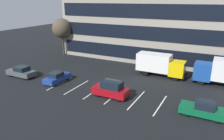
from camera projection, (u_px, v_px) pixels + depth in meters
ground_plane at (114, 86)px, 29.25m from camera, size 120.00×120.00×0.00m
office_building at (157, 0)px, 41.04m from camera, size 34.30×13.97×21.60m
lot_markings at (105, 93)px, 27.06m from camera, size 14.14×5.40×0.01m
box_truck_yellow at (160, 64)px, 32.55m from camera, size 7.14×2.36×3.31m
suv_maroon at (111, 89)px, 25.82m from camera, size 4.26×1.81×1.93m
sedan_charcoal at (21, 72)px, 32.55m from camera, size 4.45×1.86×1.59m
sedan_navy at (57, 77)px, 30.44m from camera, size 1.71×4.10×1.47m
sedan_forest at (203, 109)px, 21.58m from camera, size 4.30×1.80×1.54m
bare_tree at (62, 28)px, 43.80m from camera, size 3.95×3.95×7.41m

